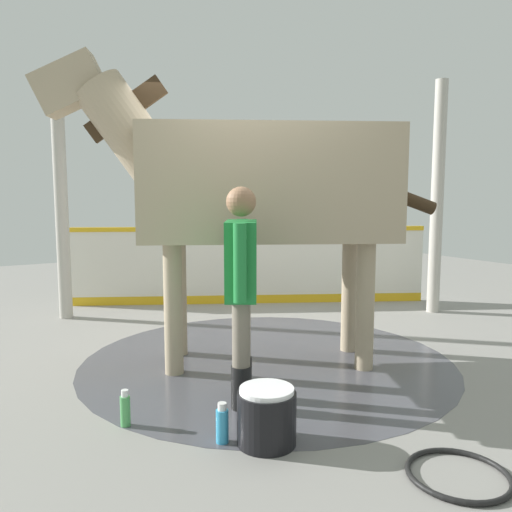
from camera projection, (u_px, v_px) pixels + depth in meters
The scene contains 11 objects.
ground_plane at pixel (266, 351), 5.14m from camera, with size 16.00×16.00×0.02m, color gray.
wet_patch at pixel (267, 361), 4.81m from camera, with size 3.43×3.43×0.00m, color #4C4C54.
barrier_wall at pixel (251, 268), 7.30m from camera, with size 4.46×2.33×1.09m.
roof_post_near at pixel (61, 199), 6.32m from camera, with size 0.16×0.16×2.98m, color #B7B2A8.
roof_post_far at pixel (437, 198), 6.65m from camera, with size 0.16×0.16×2.98m, color #B7B2A8.
horse at pixel (255, 184), 4.60m from camera, with size 3.27×1.98×2.75m.
handler at pixel (241, 282), 3.74m from camera, with size 0.43×0.57×1.60m.
wash_bucket at pixel (267, 416), 3.20m from camera, with size 0.37×0.37×0.36m.
bottle_shampoo at pixel (222, 424), 3.22m from camera, with size 0.08×0.08×0.26m.
bottle_spray at pixel (125, 410), 3.45m from camera, with size 0.07×0.07×0.25m.
hose_coil at pixel (458, 474), 2.83m from camera, with size 0.57×0.57×0.03m, color black.
Camera 1 is at (-2.66, -4.22, 1.55)m, focal length 36.20 mm.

